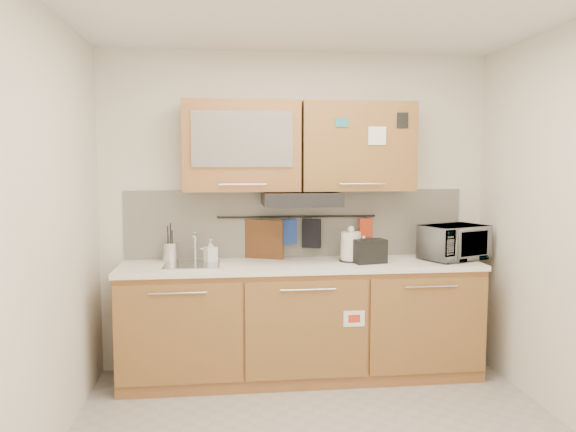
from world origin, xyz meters
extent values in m
plane|color=silver|center=(0.00, 1.50, 1.30)|extent=(3.20, 0.00, 3.20)
plane|color=silver|center=(-1.60, 0.00, 1.30)|extent=(0.00, 3.00, 3.00)
cube|color=#A96C3C|center=(0.00, 1.20, 0.44)|extent=(2.80, 0.60, 0.88)
cube|color=black|center=(0.00, 1.20, 0.05)|extent=(2.80, 0.54, 0.10)
cube|color=olive|center=(-0.93, 0.89, 0.47)|extent=(0.91, 0.02, 0.74)
cylinder|color=silver|center=(-0.93, 0.86, 0.78)|extent=(0.41, 0.01, 0.01)
cube|color=olive|center=(0.00, 0.89, 0.47)|extent=(0.91, 0.02, 0.74)
cylinder|color=silver|center=(0.00, 0.86, 0.78)|extent=(0.41, 0.01, 0.01)
cube|color=olive|center=(0.93, 0.89, 0.47)|extent=(0.91, 0.02, 0.74)
cylinder|color=silver|center=(0.93, 0.86, 0.78)|extent=(0.41, 0.01, 0.01)
cube|color=white|center=(0.00, 1.19, 0.90)|extent=(2.82, 0.62, 0.04)
cube|color=silver|center=(0.00, 1.49, 1.20)|extent=(2.80, 0.02, 0.56)
cube|color=#A96C3C|center=(-0.46, 1.32, 1.83)|extent=(0.90, 0.35, 0.70)
cube|color=silver|center=(-0.46, 1.14, 1.88)|extent=(0.76, 0.02, 0.42)
cube|color=olive|center=(0.46, 1.32, 1.83)|extent=(0.90, 0.35, 0.70)
cube|color=white|center=(0.58, 1.14, 1.91)|extent=(0.14, 0.00, 0.14)
cube|color=black|center=(0.00, 1.25, 1.42)|extent=(0.60, 0.46, 0.10)
cube|color=silver|center=(-0.85, 1.20, 0.92)|extent=(0.42, 0.40, 0.03)
cylinder|color=silver|center=(-0.83, 1.36, 1.04)|extent=(0.03, 0.03, 0.24)
cylinder|color=silver|center=(-0.83, 1.28, 1.14)|extent=(0.02, 0.18, 0.02)
cylinder|color=black|center=(0.00, 1.45, 1.26)|extent=(1.30, 0.02, 0.02)
cylinder|color=silver|center=(-1.02, 1.36, 1.00)|extent=(0.14, 0.14, 0.15)
cylinder|color=black|center=(-1.04, 1.37, 1.06)|extent=(0.01, 0.01, 0.29)
cylinder|color=black|center=(-1.01, 1.34, 1.05)|extent=(0.01, 0.01, 0.26)
cylinder|color=black|center=(-1.02, 1.38, 1.07)|extent=(0.01, 0.01, 0.31)
cylinder|color=black|center=(-1.04, 1.33, 1.03)|extent=(0.01, 0.01, 0.23)
cylinder|color=silver|center=(0.40, 1.22, 1.04)|extent=(0.18, 0.18, 0.23)
sphere|color=silver|center=(0.40, 1.22, 1.18)|extent=(0.05, 0.05, 0.05)
cube|color=silver|center=(0.50, 1.21, 1.05)|extent=(0.03, 0.03, 0.15)
cylinder|color=black|center=(0.40, 1.22, 0.93)|extent=(0.18, 0.18, 0.01)
cube|color=black|center=(0.53, 1.13, 1.01)|extent=(0.27, 0.19, 0.19)
cube|color=black|center=(0.48, 1.12, 1.10)|extent=(0.09, 0.12, 0.01)
cube|color=black|center=(0.57, 1.13, 1.10)|extent=(0.09, 0.12, 0.01)
imported|color=#999999|center=(1.25, 1.21, 1.06)|extent=(0.60, 0.51, 0.28)
imported|color=#999999|center=(-0.71, 1.29, 1.01)|extent=(0.12, 0.12, 0.19)
cube|color=brown|center=(-0.30, 1.44, 1.02)|extent=(0.34, 0.16, 0.45)
cube|color=#213B97|center=(-0.07, 1.44, 1.14)|extent=(0.13, 0.06, 0.20)
cube|color=black|center=(0.12, 1.44, 1.12)|extent=(0.16, 0.10, 0.24)
cube|color=red|center=(0.57, 1.44, 1.16)|extent=(0.12, 0.06, 0.16)
camera|label=1|loc=(-0.61, -3.11, 1.70)|focal=35.00mm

